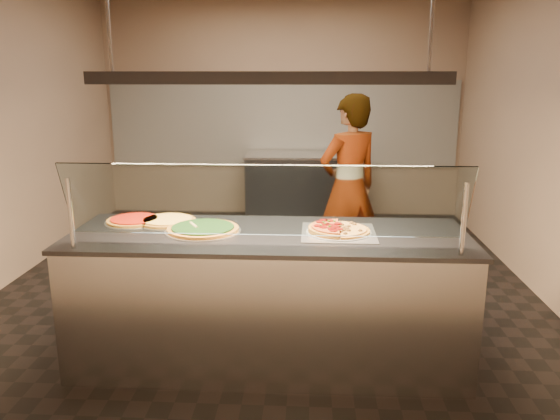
# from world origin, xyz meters

# --- Properties ---
(ground) EXTENTS (5.00, 6.00, 0.02)m
(ground) POSITION_xyz_m (0.00, 0.00, -0.01)
(ground) COLOR black
(ground) RESTS_ON ground
(wall_back) EXTENTS (5.00, 0.02, 3.00)m
(wall_back) POSITION_xyz_m (0.00, 3.01, 1.50)
(wall_back) COLOR #947860
(wall_back) RESTS_ON ground
(wall_front) EXTENTS (5.00, 0.02, 3.00)m
(wall_front) POSITION_xyz_m (0.00, -3.01, 1.50)
(wall_front) COLOR #947860
(wall_front) RESTS_ON ground
(wall_right) EXTENTS (0.02, 6.00, 3.00)m
(wall_right) POSITION_xyz_m (2.51, 0.00, 1.50)
(wall_right) COLOR #947860
(wall_right) RESTS_ON ground
(tile_band) EXTENTS (4.90, 0.02, 1.20)m
(tile_band) POSITION_xyz_m (0.00, 2.98, 1.30)
(tile_band) COLOR silver
(tile_band) RESTS_ON wall_back
(serving_counter) EXTENTS (2.69, 0.94, 0.93)m
(serving_counter) POSITION_xyz_m (0.13, -1.25, 0.47)
(serving_counter) COLOR #B7B7BC
(serving_counter) RESTS_ON ground
(sneeze_guard) EXTENTS (2.45, 0.18, 0.54)m
(sneeze_guard) POSITION_xyz_m (0.13, -1.59, 1.23)
(sneeze_guard) COLOR #B7B7BC
(sneeze_guard) RESTS_ON serving_counter
(perforated_tray) EXTENTS (0.50, 0.50, 0.01)m
(perforated_tray) POSITION_xyz_m (0.60, -1.22, 0.94)
(perforated_tray) COLOR silver
(perforated_tray) RESTS_ON serving_counter
(half_pizza_pepperoni) EXTENTS (0.23, 0.41, 0.05)m
(half_pizza_pepperoni) POSITION_xyz_m (0.50, -1.22, 0.96)
(half_pizza_pepperoni) COLOR brown
(half_pizza_pepperoni) RESTS_ON perforated_tray
(half_pizza_sausage) EXTENTS (0.21, 0.41, 0.04)m
(half_pizza_sausage) POSITION_xyz_m (0.70, -1.22, 0.96)
(half_pizza_sausage) COLOR brown
(half_pizza_sausage) RESTS_ON perforated_tray
(pizza_spinach) EXTENTS (0.52, 0.52, 0.03)m
(pizza_spinach) POSITION_xyz_m (-0.32, -1.22, 0.95)
(pizza_spinach) COLOR silver
(pizza_spinach) RESTS_ON serving_counter
(pizza_cheese) EXTENTS (0.43, 0.43, 0.03)m
(pizza_cheese) POSITION_xyz_m (-0.62, -1.02, 0.94)
(pizza_cheese) COLOR silver
(pizza_cheese) RESTS_ON serving_counter
(pizza_tomato) EXTENTS (0.42, 0.42, 0.03)m
(pizza_tomato) POSITION_xyz_m (-0.87, -1.01, 0.94)
(pizza_tomato) COLOR silver
(pizza_tomato) RESTS_ON serving_counter
(pizza_spatula) EXTENTS (0.26, 0.20, 0.02)m
(pizza_spatula) POSITION_xyz_m (-0.34, -1.21, 0.96)
(pizza_spatula) COLOR #B7B7BC
(pizza_spatula) RESTS_ON pizza_spinach
(prep_table) EXTENTS (1.55, 0.74, 0.93)m
(prep_table) POSITION_xyz_m (0.30, 2.55, 0.47)
(prep_table) COLOR #353539
(prep_table) RESTS_ON ground
(worker) EXTENTS (0.79, 0.71, 1.80)m
(worker) POSITION_xyz_m (0.78, 0.48, 0.90)
(worker) COLOR #28242B
(worker) RESTS_ON ground
(heat_lamp_housing) EXTENTS (2.30, 0.18, 0.08)m
(heat_lamp_housing) POSITION_xyz_m (0.13, -1.25, 1.95)
(heat_lamp_housing) COLOR #353539
(heat_lamp_housing) RESTS_ON ceiling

